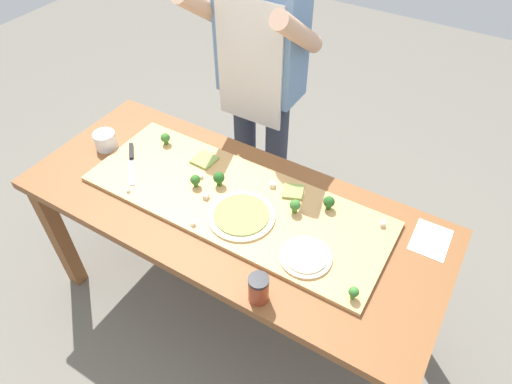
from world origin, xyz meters
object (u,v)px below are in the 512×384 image
object	(u,v)px
broccoli_floret_back_right	(295,205)
cheese_crumble_f	(206,196)
chefs_knife	(131,158)
pizza_slice_near_right	(204,160)
cheese_crumble_b	(193,223)
cheese_crumble_c	(382,224)
broccoli_floret_front_right	(165,138)
prep_table	(230,221)
sauce_jar	(259,289)
recipe_note	(431,240)
cheese_crumble_a	(201,176)
pizza_slice_center	(293,192)
broccoli_floret_front_left	(219,178)
flour_cup	(106,141)
cheese_crumble_d	(128,190)
cheese_crumble_e	(273,185)
broccoli_floret_back_mid	(354,292)
pizza_whole_cheese_artichoke	(306,257)
broccoli_floret_front_mid	(195,180)
cook_center	(260,74)
pizza_whole_pesto_green	(241,215)
broccoli_floret_center_right	(329,202)

from	to	relation	value
broccoli_floret_back_right	cheese_crumble_f	distance (m)	0.37
chefs_knife	pizza_slice_near_right	size ratio (longest dim) A/B	2.26
cheese_crumble_b	cheese_crumble_c	distance (m)	0.74
cheese_crumble_f	broccoli_floret_front_right	bearing A→B (deg)	151.93
prep_table	pizza_slice_near_right	world-z (taller)	pizza_slice_near_right
sauce_jar	recipe_note	world-z (taller)	sauce_jar
cheese_crumble_a	pizza_slice_center	bearing A→B (deg)	17.78
broccoli_floret_front_left	broccoli_floret_front_right	world-z (taller)	broccoli_floret_front_left
flour_cup	recipe_note	xyz separation A→B (m)	(1.47, 0.23, -0.03)
cheese_crumble_d	cheese_crumble_e	bearing A→B (deg)	33.84
sauce_jar	broccoli_floret_front_right	bearing A→B (deg)	148.62
broccoli_floret_back_mid	recipe_note	distance (m)	0.44
pizza_slice_near_right	pizza_slice_center	xyz separation A→B (m)	(0.44, 0.03, 0.00)
pizza_whole_cheese_artichoke	broccoli_floret_front_right	size ratio (longest dim) A/B	3.37
broccoli_floret_front_right	cheese_crumble_d	distance (m)	0.34
prep_table	broccoli_floret_back_mid	bearing A→B (deg)	-15.07
broccoli_floret_back_right	cheese_crumble_a	size ratio (longest dim) A/B	4.14
broccoli_floret_front_right	broccoli_floret_back_right	distance (m)	0.73
prep_table	pizza_whole_cheese_artichoke	distance (m)	0.43
broccoli_floret_front_mid	cook_center	xyz separation A→B (m)	(-0.05, 0.62, 0.18)
pizza_slice_near_right	cheese_crumble_d	world-z (taller)	cheese_crumble_d
broccoli_floret_back_right	cook_center	bearing A→B (deg)	131.78
pizza_whole_pesto_green	broccoli_floret_front_left	size ratio (longest dim) A/B	4.12
broccoli_floret_front_left	broccoli_floret_back_mid	size ratio (longest dim) A/B	1.22
broccoli_floret_front_right	pizza_slice_near_right	bearing A→B (deg)	-2.19
cheese_crumble_c	broccoli_floret_front_right	bearing A→B (deg)	-178.17
pizza_whole_pesto_green	broccoli_floret_front_right	distance (m)	0.59
prep_table	pizza_whole_pesto_green	world-z (taller)	pizza_whole_pesto_green
pizza_slice_near_right	sauce_jar	bearing A→B (deg)	-40.00
broccoli_floret_front_mid	cheese_crumble_f	distance (m)	0.09
broccoli_floret_back_mid	broccoli_floret_back_right	distance (m)	0.43
broccoli_floret_front_mid	cheese_crumble_d	distance (m)	0.29
prep_table	pizza_whole_cheese_artichoke	size ratio (longest dim) A/B	9.22
sauce_jar	cheese_crumble_e	bearing A→B (deg)	114.35
broccoli_floret_front_left	cheese_crumble_d	world-z (taller)	broccoli_floret_front_left
cheese_crumble_b	cheese_crumble_d	size ratio (longest dim) A/B	1.23
prep_table	pizza_whole_pesto_green	size ratio (longest dim) A/B	6.61
broccoli_floret_front_mid	broccoli_floret_back_right	world-z (taller)	broccoli_floret_back_right
cheese_crumble_e	broccoli_floret_front_right	bearing A→B (deg)	-179.53
broccoli_floret_front_left	cheese_crumble_c	size ratio (longest dim) A/B	3.29
broccoli_floret_back_right	cheese_crumble_e	world-z (taller)	broccoli_floret_back_right
chefs_knife	recipe_note	world-z (taller)	chefs_knife
cheese_crumble_f	recipe_note	bearing A→B (deg)	17.61
cheese_crumble_b	flour_cup	xyz separation A→B (m)	(-0.65, 0.20, 0.01)
recipe_note	broccoli_floret_front_mid	bearing A→B (deg)	-165.85
broccoli_floret_center_right	broccoli_floret_back_right	distance (m)	0.14
broccoli_floret_front_mid	sauce_jar	xyz separation A→B (m)	(0.50, -0.32, 0.00)
chefs_knife	broccoli_floret_front_mid	world-z (taller)	broccoli_floret_front_mid
chefs_knife	cheese_crumble_c	distance (m)	1.13
prep_table	pizza_slice_center	size ratio (longest dim) A/B	21.39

